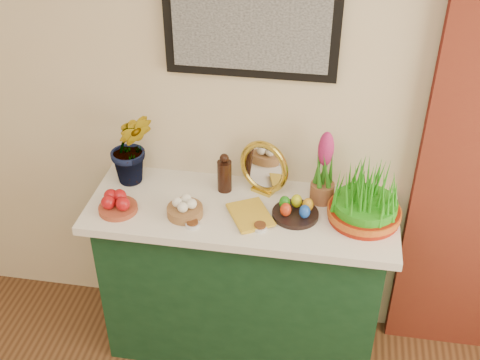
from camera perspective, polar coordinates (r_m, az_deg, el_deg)
name	(u,v)px	position (r m, az deg, el deg)	size (l,w,h in m)	color
sideboard	(242,282)	(3.03, 0.16, -9.61)	(1.30, 0.45, 0.85)	#153A1F
tablecloth	(242,210)	(2.74, 0.17, -2.88)	(1.40, 0.55, 0.04)	silver
hyacinth_green	(130,136)	(2.81, -10.37, 4.12)	(0.25, 0.21, 0.50)	#2A7419
apple_bowl	(117,204)	(2.74, -11.54, -2.25)	(0.22, 0.22, 0.09)	#9A4026
garlic_basket	(185,208)	(2.67, -5.26, -2.69)	(0.18, 0.18, 0.09)	olive
vinegar_cruet	(225,174)	(2.79, -1.48, 0.54)	(0.07, 0.07, 0.20)	black
mirror	(264,168)	(2.77, 2.27, 1.15)	(0.26, 0.16, 0.26)	gold
book	(233,218)	(2.63, -0.66, -3.67)	(0.15, 0.21, 0.03)	gold
spice_dish_left	(193,224)	(2.62, -4.52, -4.17)	(0.06, 0.06, 0.03)	silver
spice_dish_right	(260,227)	(2.59, 1.91, -4.47)	(0.06, 0.06, 0.03)	silver
egg_plate	(296,210)	(2.67, 5.29, -2.87)	(0.22, 0.22, 0.08)	black
hyacinth_pink	(324,171)	(2.70, 7.97, 0.87)	(0.11, 0.11, 0.36)	brown
wheatgrass_sabzeh	(366,198)	(2.64, 11.87, -1.64)	(0.32, 0.32, 0.26)	maroon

